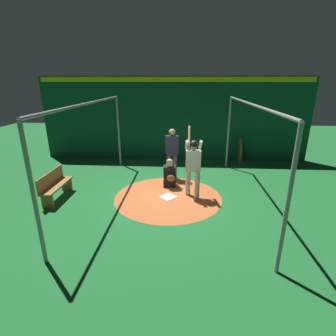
{
  "coord_description": "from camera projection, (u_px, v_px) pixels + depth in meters",
  "views": [
    {
      "loc": [
        7.04,
        0.45,
        3.38
      ],
      "look_at": [
        0.0,
        0.0,
        0.95
      ],
      "focal_mm": 27.0,
      "sensor_mm": 36.0,
      "label": 1
    }
  ],
  "objects": [
    {
      "name": "home_plate",
      "position": [
        168.0,
        197.0,
        7.77
      ],
      "size": [
        0.59,
        0.59,
        0.01
      ],
      "primitive_type": "cube",
      "rotation": [
        0.0,
        0.0,
        0.79
      ],
      "color": "white",
      "rests_on": "dirt_circle"
    },
    {
      "name": "batter",
      "position": [
        193.0,
        163.0,
        7.48
      ],
      "size": [
        0.68,
        0.49,
        2.12
      ],
      "color": "#BCBCC0",
      "rests_on": "ground"
    },
    {
      "name": "back_wall",
      "position": [
        174.0,
        119.0,
        11.09
      ],
      "size": [
        0.22,
        11.67,
        3.6
      ],
      "color": "#0F472D",
      "rests_on": "ground"
    },
    {
      "name": "cage_frame",
      "position": [
        168.0,
        131.0,
        7.11
      ],
      "size": [
        6.25,
        4.53,
        2.84
      ],
      "color": "gray",
      "rests_on": "ground"
    },
    {
      "name": "dirt_circle",
      "position": [
        168.0,
        197.0,
        7.78
      ],
      "size": [
        3.28,
        3.28,
        0.01
      ],
      "primitive_type": "cylinder",
      "color": "#AD562D",
      "rests_on": "ground"
    },
    {
      "name": "umpire",
      "position": [
        172.0,
        151.0,
        8.97
      ],
      "size": [
        0.23,
        0.49,
        1.82
      ],
      "color": "#4C4C51",
      "rests_on": "ground"
    },
    {
      "name": "ground_plane",
      "position": [
        168.0,
        197.0,
        7.78
      ],
      "size": [
        27.67,
        27.67,
        0.0
      ],
      "primitive_type": "plane",
      "color": "#195B28"
    },
    {
      "name": "bat_rack",
      "position": [
        239.0,
        150.0,
        11.11
      ],
      "size": [
        0.7,
        0.2,
        1.05
      ],
      "color": "olive",
      "rests_on": "ground"
    },
    {
      "name": "catcher",
      "position": [
        170.0,
        176.0,
        8.46
      ],
      "size": [
        0.58,
        0.4,
        0.97
      ],
      "color": "black",
      "rests_on": "ground"
    },
    {
      "name": "bench",
      "position": [
        55.0,
        185.0,
        7.56
      ],
      "size": [
        1.46,
        0.36,
        0.85
      ],
      "color": "olive",
      "rests_on": "ground"
    }
  ]
}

